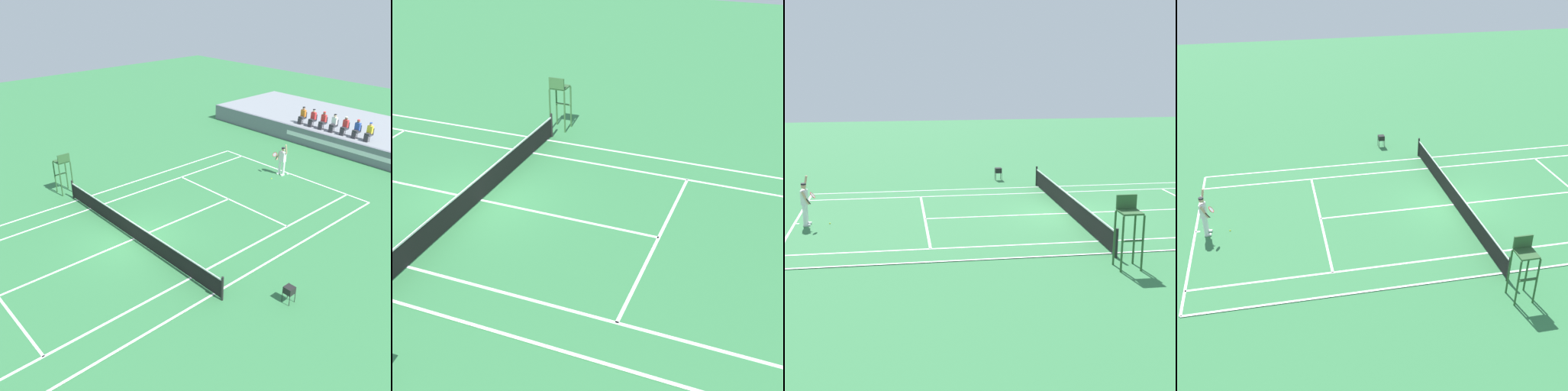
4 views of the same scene
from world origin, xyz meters
The scene contains 4 objects.
ground_plane centered at (0.00, 0.00, 0.00)m, with size 80.00×80.00×0.00m, color #337542.
court centered at (0.00, 0.00, 0.01)m, with size 11.08×23.88×0.03m.
net centered at (0.00, 0.00, 0.52)m, with size 11.98×0.10×1.07m.
umpire_chair centered at (-6.87, 0.00, 1.56)m, with size 0.77×0.77×2.44m.
Camera 2 is at (14.14, 9.53, 9.78)m, focal length 50.65 mm.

